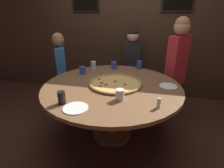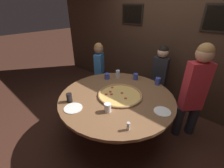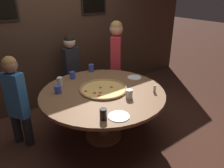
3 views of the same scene
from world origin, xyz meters
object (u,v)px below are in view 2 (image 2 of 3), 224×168
(white_plate_near_front, at_px, (162,111))
(diner_side_left, at_px, (159,75))
(dining_table, at_px, (117,102))
(giant_pizza, at_px, (120,95))
(drink_cup_near_right, at_px, (69,98))
(drink_cup_near_left, at_px, (107,76))
(drink_cup_by_shaker, at_px, (136,77))
(diner_centre_back, at_px, (99,69))
(drink_cup_far_left, at_px, (158,81))
(drink_cup_centre_back, at_px, (108,108))
(white_plate_far_back, at_px, (73,108))
(diner_far_left, at_px, (195,89))
(drink_cup_far_right, at_px, (118,74))
(condiment_shaker, at_px, (128,126))

(white_plate_near_front, relative_size, diner_side_left, 0.16)
(dining_table, xyz_separation_m, diner_side_left, (0.12, 1.12, 0.12))
(giant_pizza, distance_m, drink_cup_near_right, 0.72)
(drink_cup_near_left, xyz_separation_m, diner_side_left, (0.61, 0.81, -0.05))
(drink_cup_near_left, height_order, drink_cup_by_shaker, drink_cup_by_shaker)
(white_plate_near_front, xyz_separation_m, diner_centre_back, (-1.64, 0.46, -0.02))
(drink_cup_far_left, relative_size, diner_side_left, 0.09)
(drink_cup_far_left, relative_size, drink_cup_by_shaker, 1.13)
(drink_cup_centre_back, distance_m, white_plate_far_back, 0.46)
(dining_table, xyz_separation_m, diner_far_left, (0.83, 0.76, 0.24))
(drink_cup_far_left, relative_size, drink_cup_near_right, 0.97)
(drink_cup_near_right, height_order, drink_cup_by_shaker, drink_cup_near_right)
(dining_table, xyz_separation_m, drink_cup_far_right, (-0.39, 0.48, 0.19))
(giant_pizza, height_order, white_plate_far_back, giant_pizza)
(condiment_shaker, bearing_deg, drink_cup_by_shaker, 121.06)
(drink_cup_by_shaker, distance_m, diner_far_left, 0.95)
(drink_cup_centre_back, relative_size, condiment_shaker, 1.18)
(drink_cup_far_left, xyz_separation_m, diner_centre_back, (-1.25, -0.16, -0.08))
(white_plate_far_back, distance_m, diner_centre_back, 1.40)
(giant_pizza, relative_size, diner_centre_back, 0.52)
(drink_cup_near_right, relative_size, diner_far_left, 0.08)
(white_plate_far_back, height_order, diner_far_left, diner_far_left)
(drink_cup_near_left, bearing_deg, diner_side_left, 52.63)
(drink_cup_far_left, relative_size, diner_far_left, 0.08)
(drink_cup_far_left, distance_m, white_plate_near_front, 0.74)
(giant_pizza, relative_size, drink_cup_far_right, 4.63)
(diner_far_left, bearing_deg, drink_cup_centre_back, 11.98)
(drink_cup_near_right, height_order, white_plate_far_back, drink_cup_near_right)
(white_plate_far_back, bearing_deg, white_plate_near_front, 39.04)
(drink_cup_near_left, bearing_deg, drink_cup_centre_back, -45.45)
(white_plate_near_front, bearing_deg, diner_centre_back, 164.21)
(diner_far_left, bearing_deg, dining_table, -4.53)
(dining_table, height_order, drink_cup_by_shaker, drink_cup_by_shaker)
(diner_side_left, bearing_deg, diner_centre_back, 21.06)
(drink_cup_far_right, bearing_deg, drink_cup_near_right, -89.20)
(drink_cup_near_right, bearing_deg, dining_table, 55.84)
(drink_cup_far_left, height_order, white_plate_far_back, drink_cup_far_left)
(drink_cup_far_right, xyz_separation_m, diner_centre_back, (-0.58, 0.09, -0.09))
(drink_cup_near_right, bearing_deg, diner_side_left, 73.61)
(drink_cup_near_right, bearing_deg, diner_far_left, 47.62)
(diner_far_left, bearing_deg, drink_cup_by_shaker, -40.02)
(dining_table, distance_m, drink_cup_far_left, 0.80)
(diner_centre_back, bearing_deg, drink_cup_far_right, -128.55)
(white_plate_near_front, xyz_separation_m, condiment_shaker, (-0.13, -0.54, 0.05))
(drink_cup_far_right, height_order, diner_centre_back, diner_centre_back)
(drink_cup_far_left, xyz_separation_m, drink_cup_near_left, (-0.78, -0.41, -0.01))
(dining_table, relative_size, white_plate_far_back, 7.06)
(diner_side_left, bearing_deg, giant_pizza, 79.92)
(dining_table, distance_m, drink_cup_near_right, 0.69)
(drink_cup_far_right, relative_size, drink_cup_near_right, 1.12)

